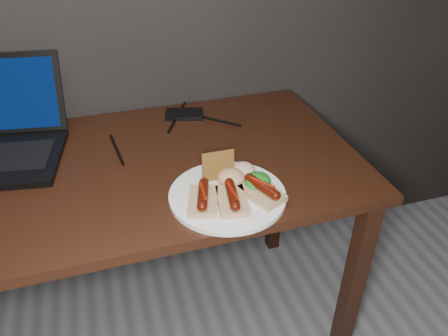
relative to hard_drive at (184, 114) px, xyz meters
The scene contains 11 objects.
desk 0.37m from the hard_drive, 136.22° to the right, with size 1.40×0.70×0.75m.
hard_drive is the anchor object (origin of this frame).
desk_cables 0.27m from the hard_drive, 160.22° to the right, with size 0.99×0.35×0.01m.
plate 0.47m from the hard_drive, 89.25° to the right, with size 0.30×0.30×0.01m, color white.
bread_sausage_left 0.50m from the hard_drive, 97.30° to the right, with size 0.10×0.13×0.04m.
bread_sausage_center 0.51m from the hard_drive, 89.50° to the right, with size 0.09×0.12×0.04m.
bread_sausage_right 0.51m from the hard_drive, 80.46° to the right, with size 0.11×0.13×0.04m.
crispbread 0.41m from the hard_drive, 89.84° to the right, with size 0.09×0.01×0.09m, color olive.
salad_greens 0.48m from the hard_drive, 79.47° to the right, with size 0.07×0.07×0.04m, color #125D19.
salsa_mound 0.43m from the hard_drive, 86.31° to the right, with size 0.07×0.07×0.04m, color #A32E10.
coleslaw_mound 0.41m from the hard_drive, 80.27° to the right, with size 0.06×0.06×0.04m, color beige.
Camera 1 is at (0.00, 0.32, 1.43)m, focal length 35.00 mm.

